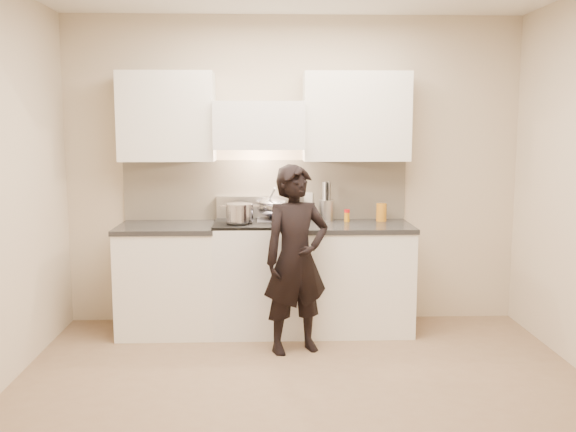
% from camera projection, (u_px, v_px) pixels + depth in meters
% --- Properties ---
extents(ground_plane, '(4.00, 4.00, 0.00)m').
position_uv_depth(ground_plane, '(305.00, 398.00, 4.15)').
color(ground_plane, '#866D52').
extents(room_shell, '(4.04, 3.54, 2.70)m').
position_uv_depth(room_shell, '(294.00, 148.00, 4.30)').
color(room_shell, beige).
rests_on(room_shell, ground).
extents(stove, '(0.76, 0.65, 0.96)m').
position_uv_depth(stove, '(260.00, 276.00, 5.48)').
color(stove, white).
rests_on(stove, ground).
extents(counter_right, '(0.92, 0.67, 0.92)m').
position_uv_depth(counter_right, '(356.00, 277.00, 5.52)').
color(counter_right, white).
rests_on(counter_right, ground).
extents(counter_left, '(0.82, 0.67, 0.92)m').
position_uv_depth(counter_left, '(168.00, 278.00, 5.46)').
color(counter_left, white).
rests_on(counter_left, ground).
extents(wok, '(0.36, 0.44, 0.29)m').
position_uv_depth(wok, '(276.00, 206.00, 5.55)').
color(wok, '#ABAAB4').
rests_on(wok, stove).
extents(stock_pot, '(0.32, 0.23, 0.15)m').
position_uv_depth(stock_pot, '(240.00, 213.00, 5.31)').
color(stock_pot, '#ABAAB4').
rests_on(stock_pot, stove).
extents(utensil_crock, '(0.13, 0.13, 0.34)m').
position_uv_depth(utensil_crock, '(326.00, 209.00, 5.64)').
color(utensil_crock, '#AFAFAF').
rests_on(utensil_crock, counter_right).
extents(spice_jar, '(0.05, 0.05, 0.11)m').
position_uv_depth(spice_jar, '(347.00, 215.00, 5.58)').
color(spice_jar, '#C77F12').
rests_on(spice_jar, counter_right).
extents(oil_glass, '(0.09, 0.09, 0.16)m').
position_uv_depth(oil_glass, '(381.00, 212.00, 5.61)').
color(oil_glass, '#C6791A').
rests_on(oil_glass, counter_right).
extents(person, '(0.62, 0.52, 1.46)m').
position_uv_depth(person, '(296.00, 259.00, 4.93)').
color(person, black).
rests_on(person, ground).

